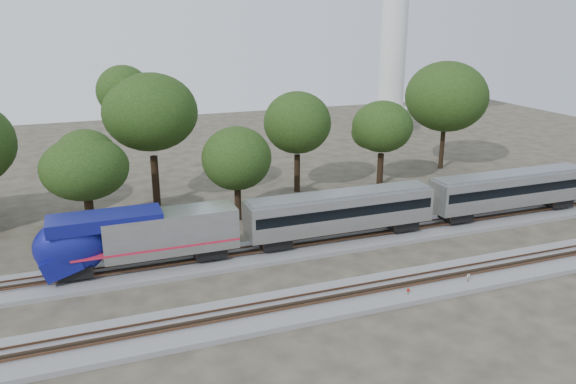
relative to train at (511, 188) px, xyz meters
name	(u,v)px	position (x,y,z in m)	size (l,w,h in m)	color
ground	(313,279)	(-24.54, -6.00, -3.26)	(160.00, 160.00, 0.00)	#383328
track_far	(287,249)	(-24.54, 0.00, -3.05)	(160.00, 5.00, 0.73)	slate
track_near	(334,300)	(-24.54, -10.00, -3.05)	(160.00, 5.00, 0.73)	slate
train	(511,188)	(0.00, 0.00, 0.00)	(92.31, 3.18, 4.70)	#BBBDC3
switch_stand_red	(408,292)	(-19.17, -11.47, -2.71)	(0.27, 0.05, 0.86)	#512D19
switch_stand_white	(468,278)	(-13.70, -11.33, -2.58)	(0.33, 0.12, 1.07)	#512D19
switch_lever	(410,301)	(-19.35, -12.00, -3.11)	(0.50, 0.30, 0.30)	#512D19
tree_2	(85,169)	(-40.81, 9.86, 3.44)	(6.84, 6.84, 9.64)	black
tree_3	(150,112)	(-33.69, 17.01, 7.12)	(10.56, 10.56, 14.89)	black
tree_4	(237,159)	(-26.45, 9.37, 3.23)	(6.63, 6.63, 9.34)	black
tree_5	(297,123)	(-17.23, 16.31, 5.04)	(8.45, 8.45, 11.92)	black
tree_6	(382,127)	(-6.57, 15.31, 4.04)	(7.44, 7.44, 10.49)	black
tree_7	(446,97)	(5.12, 19.20, 6.58)	(10.01, 10.01, 14.11)	black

